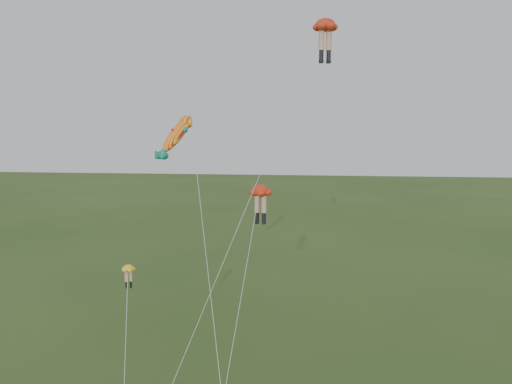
# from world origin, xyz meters

# --- Properties ---
(legs_kite_red_high) EXTENTS (9.92, 10.58, 22.86)m
(legs_kite_red_high) POSITION_xyz_m (6.72, 9.60, 21.97)
(legs_kite_red_high) COLOR red
(legs_kite_red_high) RESTS_ON ground
(legs_kite_red_mid) EXTENTS (2.33, 7.62, 12.01)m
(legs_kite_red_mid) POSITION_xyz_m (2.89, 5.67, 11.30)
(legs_kite_red_mid) COLOR red
(legs_kite_red_mid) RESTS_ON ground
(legs_kite_yellow) EXTENTS (1.42, 4.21, 7.98)m
(legs_kite_yellow) POSITION_xyz_m (-3.84, -0.00, 7.10)
(legs_kite_yellow) COLOR yellow
(legs_kite_yellow) RESTS_ON ground
(fish_kite) EXTENTS (4.93, 6.72, 16.65)m
(fish_kite) POSITION_xyz_m (-2.19, 4.91, 15.12)
(fish_kite) COLOR yellow
(fish_kite) RESTS_ON ground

